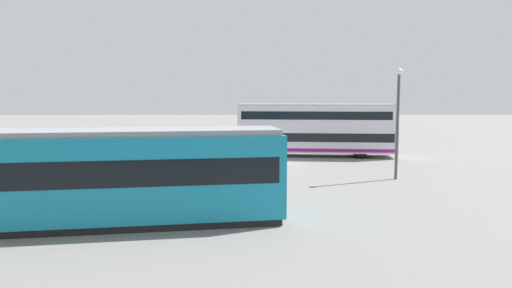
{
  "coord_description": "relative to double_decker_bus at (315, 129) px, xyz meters",
  "views": [
    {
      "loc": [
        1.25,
        29.92,
        4.52
      ],
      "look_at": [
        0.85,
        3.53,
        1.69
      ],
      "focal_mm": 31.22,
      "sensor_mm": 36.0,
      "label": 1
    }
  ],
  "objects": [
    {
      "name": "street_lamp",
      "position": [
        -3.08,
        9.53,
        1.55
      ],
      "size": [
        0.36,
        0.36,
        6.03
      ],
      "color": "#4C4C51",
      "rests_on": "ground"
    },
    {
      "name": "pedestrian_near_railing",
      "position": [
        5.77,
        7.33,
        -1.04
      ],
      "size": [
        0.43,
        0.43,
        1.72
      ],
      "color": "#4C3F2D",
      "rests_on": "ground"
    },
    {
      "name": "ground_plane",
      "position": [
        3.72,
        3.6,
        -2.03
      ],
      "size": [
        160.0,
        160.0,
        0.0
      ],
      "primitive_type": "plane",
      "color": "gray"
    },
    {
      "name": "pedestrian_crossing",
      "position": [
        4.49,
        11.98,
        -1.08
      ],
      "size": [
        0.43,
        0.43,
        1.65
      ],
      "color": "black",
      "rests_on": "ground"
    },
    {
      "name": "double_decker_bus",
      "position": [
        0.0,
        0.0,
        0.0
      ],
      "size": [
        12.11,
        3.74,
        3.96
      ],
      "color": "silver",
      "rests_on": "ground"
    },
    {
      "name": "info_sign",
      "position": [
        11.58,
        8.55,
        -0.42
      ],
      "size": [
        1.05,
        0.26,
        2.34
      ],
      "color": "slate",
      "rests_on": "ground"
    },
    {
      "name": "tram_yellow",
      "position": [
        10.52,
        18.11,
        -0.28
      ],
      "size": [
        13.7,
        4.49,
        3.38
      ],
      "color": "teal",
      "rests_on": "ground"
    },
    {
      "name": "pedestrian_railing",
      "position": [
        8.06,
        8.64,
        -1.29
      ],
      "size": [
        7.87,
        1.2,
        1.08
      ],
      "color": "gray",
      "rests_on": "ground"
    }
  ]
}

